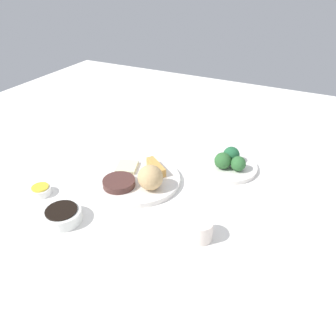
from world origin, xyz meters
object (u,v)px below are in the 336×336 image
object	(u,v)px
broccoli_plate	(227,167)
teacup	(200,230)
soy_sauce_bowl	(62,216)
sauce_ramekin_hot_mustard	(41,191)
main_plate	(138,180)

from	to	relation	value
broccoli_plate	teacup	bearing A→B (deg)	-83.34
soy_sauce_bowl	sauce_ramekin_hot_mustard	distance (m)	0.15
sauce_ramekin_hot_mustard	teacup	xyz separation A→B (m)	(0.49, 0.04, 0.02)
teacup	main_plate	bearing A→B (deg)	151.75
sauce_ramekin_hot_mustard	teacup	size ratio (longest dim) A/B	0.93
broccoli_plate	soy_sauce_bowl	size ratio (longest dim) A/B	1.94
sauce_ramekin_hot_mustard	broccoli_plate	bearing A→B (deg)	40.46
soy_sauce_bowl	broccoli_plate	bearing A→B (deg)	55.08
soy_sauce_bowl	main_plate	bearing A→B (deg)	70.25
main_plate	teacup	xyz separation A→B (m)	(0.26, -0.14, 0.02)
main_plate	soy_sauce_bowl	xyz separation A→B (m)	(-0.09, -0.24, 0.01)
teacup	broccoli_plate	bearing A→B (deg)	96.66
main_plate	soy_sauce_bowl	distance (m)	0.26
soy_sauce_bowl	teacup	size ratio (longest dim) A/B	1.59
broccoli_plate	sauce_ramekin_hot_mustard	size ratio (longest dim) A/B	3.30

